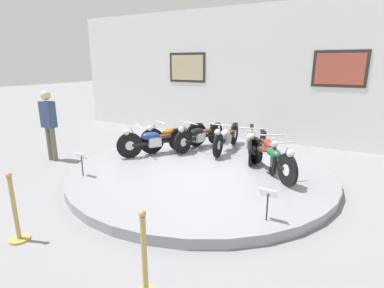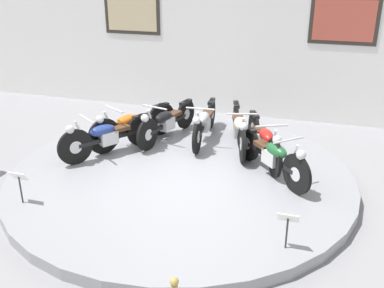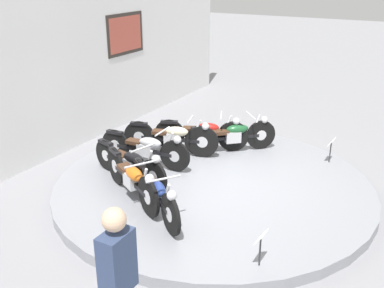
% 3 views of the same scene
% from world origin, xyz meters
% --- Properties ---
extents(ground_plane, '(60.00, 60.00, 0.00)m').
position_xyz_m(ground_plane, '(0.00, 0.00, 0.00)').
color(ground_plane, gray).
extents(display_platform, '(5.75, 5.75, 0.18)m').
position_xyz_m(display_platform, '(0.00, 0.00, 0.09)').
color(display_platform, gray).
rests_on(display_platform, ground_plane).
extents(back_wall, '(14.00, 0.22, 4.16)m').
position_xyz_m(back_wall, '(0.00, 3.78, 2.08)').
color(back_wall, white).
rests_on(back_wall, ground_plane).
extents(motorcycle_blue, '(1.20, 1.65, 0.79)m').
position_xyz_m(motorcycle_blue, '(-1.47, 0.28, 0.56)').
color(motorcycle_blue, black).
rests_on(motorcycle_blue, display_platform).
extents(motorcycle_orange, '(1.05, 1.77, 0.81)m').
position_xyz_m(motorcycle_orange, '(-1.26, 0.88, 0.57)').
color(motorcycle_orange, black).
rests_on(motorcycle_orange, display_platform).
extents(motorcycle_black, '(0.63, 1.92, 0.78)m').
position_xyz_m(motorcycle_black, '(-0.72, 1.31, 0.55)').
color(motorcycle_black, black).
rests_on(motorcycle_black, display_platform).
extents(motorcycle_silver, '(0.54, 1.97, 0.79)m').
position_xyz_m(motorcycle_silver, '(0.00, 1.47, 0.56)').
color(motorcycle_silver, black).
rests_on(motorcycle_silver, display_platform).
extents(motorcycle_cream, '(0.70, 1.95, 0.81)m').
position_xyz_m(motorcycle_cream, '(0.72, 1.32, 0.57)').
color(motorcycle_cream, black).
rests_on(motorcycle_cream, display_platform).
extents(motorcycle_red, '(0.86, 1.85, 0.80)m').
position_xyz_m(motorcycle_red, '(1.25, 0.88, 0.57)').
color(motorcycle_red, black).
rests_on(motorcycle_red, display_platform).
extents(motorcycle_green, '(1.39, 1.49, 0.79)m').
position_xyz_m(motorcycle_green, '(1.47, 0.29, 0.56)').
color(motorcycle_green, black).
rests_on(motorcycle_green, display_platform).
extents(info_placard_front_left, '(0.26, 0.11, 0.51)m').
position_xyz_m(info_placard_front_left, '(-1.91, -1.65, 0.54)').
color(info_placard_front_left, '#333338').
rests_on(info_placard_front_left, display_platform).
extents(info_placard_front_centre, '(0.26, 0.11, 0.51)m').
position_xyz_m(info_placard_front_centre, '(1.91, -1.65, 0.54)').
color(info_placard_front_centre, '#333338').
rests_on(info_placard_front_centre, display_platform).
extents(visitor_standing, '(0.36, 0.24, 1.79)m').
position_xyz_m(visitor_standing, '(-3.85, -0.89, 1.03)').
color(visitor_standing, '#6B6051').
rests_on(visitor_standing, ground_plane).
extents(stanchion_post_left_of_entry, '(0.28, 0.28, 1.02)m').
position_xyz_m(stanchion_post_left_of_entry, '(-1.12, -3.55, 0.34)').
color(stanchion_post_left_of_entry, tan).
rests_on(stanchion_post_left_of_entry, ground_plane).
extents(stanchion_post_right_of_entry, '(0.28, 0.28, 1.02)m').
position_xyz_m(stanchion_post_right_of_entry, '(1.12, -3.55, 0.34)').
color(stanchion_post_right_of_entry, tan).
rests_on(stanchion_post_right_of_entry, ground_plane).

